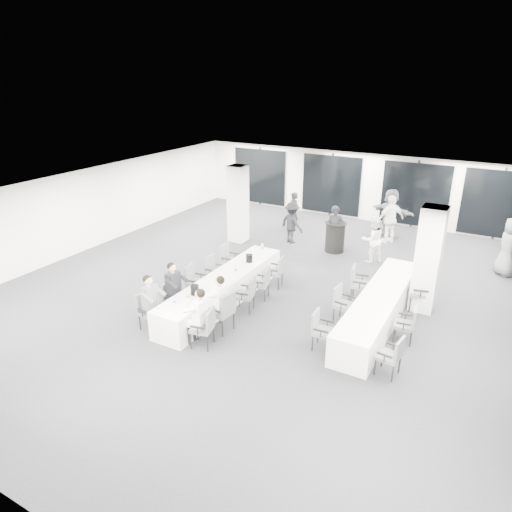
{
  "coord_description": "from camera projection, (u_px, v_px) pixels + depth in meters",
  "views": [
    {
      "loc": [
        5.6,
        -10.51,
        5.82
      ],
      "look_at": [
        -0.15,
        -0.2,
        1.07
      ],
      "focal_mm": 32.0,
      "sensor_mm": 36.0,
      "label": 1
    }
  ],
  "objects": [
    {
      "name": "room",
      "position": [
        309.0,
        238.0,
        13.2
      ],
      "size": [
        14.04,
        16.04,
        2.84
      ],
      "color": "#25252A",
      "rests_on": "ground"
    },
    {
      "name": "column_left",
      "position": [
        238.0,
        204.0,
        16.55
      ],
      "size": [
        0.6,
        0.6,
        2.8
      ],
      "primitive_type": "cube",
      "color": "silver",
      "rests_on": "floor"
    },
    {
      "name": "column_right",
      "position": [
        428.0,
        260.0,
        11.6
      ],
      "size": [
        0.6,
        0.6,
        2.8
      ],
      "primitive_type": "cube",
      "color": "silver",
      "rests_on": "floor"
    },
    {
      "name": "banquet_table_main",
      "position": [
        224.0,
        289.0,
        12.34
      ],
      "size": [
        0.9,
        5.0,
        0.75
      ],
      "primitive_type": "cube",
      "color": "silver",
      "rests_on": "floor"
    },
    {
      "name": "banquet_table_side",
      "position": [
        379.0,
        308.0,
        11.38
      ],
      "size": [
        0.9,
        5.0,
        0.75
      ],
      "primitive_type": "cube",
      "color": "silver",
      "rests_on": "floor"
    },
    {
      "name": "cocktail_table",
      "position": [
        335.0,
        237.0,
        15.82
      ],
      "size": [
        0.75,
        0.75,
        1.04
      ],
      "color": "black",
      "rests_on": "floor"
    },
    {
      "name": "chair_main_left_near",
      "position": [
        148.0,
        309.0,
        11.0
      ],
      "size": [
        0.54,
        0.58,
        0.93
      ],
      "rotation": [
        0.0,
        0.0,
        -1.73
      ],
      "color": "#4E5155",
      "rests_on": "floor"
    },
    {
      "name": "chair_main_left_second",
      "position": [
        171.0,
        296.0,
        11.7
      ],
      "size": [
        0.52,
        0.55,
        0.86
      ],
      "rotation": [
        0.0,
        0.0,
        -1.34
      ],
      "color": "#4E5155",
      "rests_on": "floor"
    },
    {
      "name": "chair_main_left_mid",
      "position": [
        194.0,
        280.0,
        12.5
      ],
      "size": [
        0.56,
        0.6,
        0.96
      ],
      "rotation": [
        0.0,
        0.0,
        -1.39
      ],
      "color": "#4E5155",
      "rests_on": "floor"
    },
    {
      "name": "chair_main_left_fourth",
      "position": [
        213.0,
        269.0,
        13.25
      ],
      "size": [
        0.51,
        0.55,
        0.91
      ],
      "rotation": [
        0.0,
        0.0,
        -1.69
      ],
      "color": "#4E5155",
      "rests_on": "floor"
    },
    {
      "name": "chair_main_left_far",
      "position": [
        229.0,
        258.0,
        13.93
      ],
      "size": [
        0.52,
        0.58,
        0.99
      ],
      "rotation": [
        0.0,
        0.0,
        -1.53
      ],
      "color": "#4E5155",
      "rests_on": "floor"
    },
    {
      "name": "chair_main_right_near",
      "position": [
        205.0,
        325.0,
        10.26
      ],
      "size": [
        0.58,
        0.6,
        0.95
      ],
      "rotation": [
        0.0,
        0.0,
        1.81
      ],
      "color": "#4E5155",
      "rests_on": "floor"
    },
    {
      "name": "chair_main_right_second",
      "position": [
        224.0,
        310.0,
        10.85
      ],
      "size": [
        0.57,
        0.62,
        1.03
      ],
      "rotation": [
        0.0,
        0.0,
        1.46
      ],
      "color": "#4E5155",
      "rests_on": "floor"
    },
    {
      "name": "chair_main_right_mid",
      "position": [
        247.0,
        293.0,
        11.8
      ],
      "size": [
        0.56,
        0.59,
        0.93
      ],
      "rotation": [
        0.0,
        0.0,
        1.81
      ],
      "color": "#4E5155",
      "rests_on": "floor"
    },
    {
      "name": "chair_main_right_fourth",
      "position": [
        263.0,
        282.0,
        12.5
      ],
      "size": [
        0.53,
        0.56,
        0.88
      ],
      "rotation": [
        0.0,
        0.0,
        1.79
      ],
      "color": "#4E5155",
      "rests_on": "floor"
    },
    {
      "name": "chair_main_right_far",
      "position": [
        277.0,
        270.0,
        13.16
      ],
      "size": [
        0.54,
        0.58,
        0.93
      ],
      "rotation": [
        0.0,
        0.0,
        1.75
      ],
      "color": "#4E5155",
      "rests_on": "floor"
    },
    {
      "name": "chair_side_left_near",
      "position": [
        321.0,
        328.0,
        10.2
      ],
      "size": [
        0.49,
        0.54,
        0.91
      ],
      "rotation": [
        0.0,
        0.0,
        -1.5
      ],
      "color": "#4E5155",
      "rests_on": "floor"
    },
    {
      "name": "chair_side_left_mid",
      "position": [
        342.0,
        302.0,
        11.36
      ],
      "size": [
        0.5,
        0.55,
        0.92
      ],
      "rotation": [
        0.0,
        0.0,
        -1.65
      ],
      "color": "#4E5155",
      "rests_on": "floor"
    },
    {
      "name": "chair_side_left_far",
      "position": [
        358.0,
        281.0,
        12.4
      ],
      "size": [
        0.56,
        0.6,
        0.98
      ],
      "rotation": [
        0.0,
        0.0,
        -1.42
      ],
      "color": "#4E5155",
      "rests_on": "floor"
    },
    {
      "name": "chair_side_right_near",
      "position": [
        393.0,
        354.0,
        9.26
      ],
      "size": [
        0.51,
        0.55,
        0.9
      ],
      "rotation": [
        0.0,
        0.0,
        1.43
      ],
      "color": "#4E5155",
      "rests_on": "floor"
    },
    {
      "name": "chair_side_right_mid",
      "position": [
        408.0,
        322.0,
        10.44
      ],
      "size": [
        0.5,
        0.54,
        0.89
      ],
      "rotation": [
        0.0,
        0.0,
        1.69
      ],
      "color": "#4E5155",
      "rests_on": "floor"
    },
    {
      "name": "chair_side_right_far",
      "position": [
        424.0,
        290.0,
        11.85
      ],
      "size": [
        0.63,
        0.65,
        1.02
      ],
      "rotation": [
        0.0,
        0.0,
        1.82
      ],
      "color": "#4E5155",
      "rests_on": "floor"
    },
    {
      "name": "seated_guest_a",
      "position": [
        152.0,
        300.0,
        10.81
      ],
      "size": [
        0.5,
        0.38,
        1.44
      ],
      "rotation": [
        0.0,
        0.0,
        -1.57
      ],
      "color": "#54575B",
      "rests_on": "floor"
    },
    {
      "name": "seated_guest_b",
      "position": [
        175.0,
        286.0,
        11.52
      ],
      "size": [
        0.5,
        0.38,
        1.44
      ],
      "rotation": [
        0.0,
        0.0,
        -1.57
      ],
      "color": "black",
      "rests_on": "floor"
    },
    {
      "name": "seated_guest_c",
      "position": [
        198.0,
        313.0,
        10.22
      ],
      "size": [
        0.5,
        0.38,
        1.44
      ],
      "rotation": [
        0.0,
        0.0,
        1.57
      ],
      "color": "white",
      "rests_on": "floor"
    },
    {
      "name": "seated_guest_d",
      "position": [
        218.0,
        299.0,
        10.85
      ],
      "size": [
        0.5,
        0.38,
        1.44
      ],
      "rotation": [
        0.0,
        0.0,
        1.57
      ],
      "color": "white",
      "rests_on": "floor"
    },
    {
      "name": "standing_guest_a",
      "position": [
        335.0,
        226.0,
        15.67
      ],
      "size": [
        0.81,
        0.73,
        1.85
      ],
      "primitive_type": "imported",
      "rotation": [
        0.0,
        0.0,
        0.33
      ],
      "color": "black",
      "rests_on": "floor"
    },
    {
      "name": "standing_guest_b",
      "position": [
        373.0,
        236.0,
        14.8
      ],
      "size": [
        0.98,
        0.97,
        1.77
      ],
      "primitive_type": "imported",
      "rotation": [
        0.0,
        0.0,
        3.9
      ],
      "color": "white",
      "rests_on": "floor"
    },
    {
      "name": "standing_guest_c",
      "position": [
        292.0,
        220.0,
        16.54
      ],
      "size": [
        1.25,
        0.94,
        1.73
      ],
      "primitive_type": "imported",
      "rotation": [
        0.0,
        0.0,
        2.77
      ],
      "color": "black",
      "rests_on": "floor"
    },
    {
      "name": "standing_guest_d",
      "position": [
        391.0,
        216.0,
        16.5
      ],
      "size": [
        1.28,
        1.32,
        2.0
      ],
      "primitive_type": "imported",
      "rotation": [
        0.0,
        0.0,
        3.97
      ],
      "color": "white",
      "rests_on": "floor"
    },
    {
      "name": "standing_guest_e",
      "position": [
        510.0,
        243.0,
        13.8
      ],
      "size": [
        1.06,
        1.17,
        2.07
      ],
      "primitive_type": "imported",
      "rotation": [
        0.0,
        0.0,
        2.15
      ],
      "color": "#54575B",
      "rests_on": "floor"
    },
    {
      "name": "standing_guest_f",
      "position": [
        391.0,
        210.0,
        17.05
      ],
      "size": [
        2.07,
        1.29,
        2.11
      ],
      "primitive_type": "imported",
      "rotation": [
        0.0,
        0.0,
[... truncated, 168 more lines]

